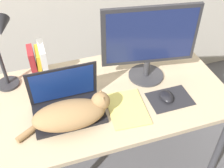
{
  "coord_description": "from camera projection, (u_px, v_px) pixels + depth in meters",
  "views": [
    {
      "loc": [
        -0.34,
        -0.74,
        1.85
      ],
      "look_at": [
        0.01,
        0.34,
        0.85
      ],
      "focal_mm": 45.0,
      "sensor_mm": 36.0,
      "label": 1
    }
  ],
  "objects": [
    {
      "name": "desk_lamp",
      "position": [
        1.0,
        41.0,
        1.43
      ],
      "size": [
        0.17,
        0.17,
        0.47
      ],
      "color": "#28282D",
      "rests_on": "desk"
    },
    {
      "name": "laptop",
      "position": [
        67.0,
        104.0,
        1.47
      ],
      "size": [
        0.36,
        0.23,
        0.25
      ],
      "color": "black",
      "rests_on": "desk"
    },
    {
      "name": "book_row",
      "position": [
        39.0,
        62.0,
        1.65
      ],
      "size": [
        0.1,
        0.17,
        0.21
      ],
      "color": "maroon",
      "rests_on": "desk"
    },
    {
      "name": "computer_mouse",
      "position": [
        166.0,
        96.0,
        1.55
      ],
      "size": [
        0.07,
        0.1,
        0.03
      ],
      "color": "black",
      "rests_on": "mousepad"
    },
    {
      "name": "cat",
      "position": [
        72.0,
        114.0,
        1.4
      ],
      "size": [
        0.49,
        0.2,
        0.14
      ],
      "color": "#99754C",
      "rests_on": "desk"
    },
    {
      "name": "notepad",
      "position": [
        127.0,
        109.0,
        1.5
      ],
      "size": [
        0.22,
        0.28,
        0.01
      ],
      "color": "#E5DB6B",
      "rests_on": "desk"
    },
    {
      "name": "desk",
      "position": [
        109.0,
        103.0,
        1.65
      ],
      "size": [
        1.34,
        0.75,
        0.75
      ],
      "color": "tan",
      "rests_on": "ground_plane"
    },
    {
      "name": "mousepad",
      "position": [
        170.0,
        99.0,
        1.56
      ],
      "size": [
        0.24,
        0.17,
        0.0
      ],
      "color": "#232328",
      "rests_on": "desk"
    },
    {
      "name": "external_monitor",
      "position": [
        150.0,
        41.0,
        1.55
      ],
      "size": [
        0.53,
        0.21,
        0.46
      ],
      "color": "#333338",
      "rests_on": "desk"
    }
  ]
}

